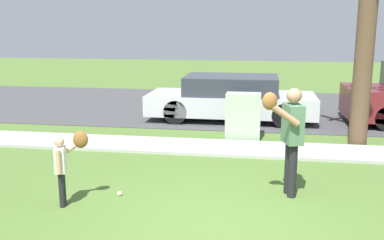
{
  "coord_description": "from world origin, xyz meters",
  "views": [
    {
      "loc": [
        0.51,
        -5.57,
        2.64
      ],
      "look_at": [
        -0.67,
        1.88,
        1.0
      ],
      "focal_mm": 41.34,
      "sensor_mm": 36.0,
      "label": 1
    }
  ],
  "objects_px": {
    "baseball": "(120,194)",
    "person_child": "(66,159)",
    "parked_sedan_silver": "(231,98)",
    "person_adult": "(290,131)",
    "utility_cabinet": "(243,116)"
  },
  "relations": [
    {
      "from": "baseball",
      "to": "parked_sedan_silver",
      "type": "height_order",
      "value": "parked_sedan_silver"
    },
    {
      "from": "person_adult",
      "to": "utility_cabinet",
      "type": "xyz_separation_m",
      "value": [
        -0.85,
        3.43,
        -0.51
      ]
    },
    {
      "from": "person_adult",
      "to": "utility_cabinet",
      "type": "distance_m",
      "value": 3.57
    },
    {
      "from": "baseball",
      "to": "person_child",
      "type": "bearing_deg",
      "value": -145.51
    },
    {
      "from": "parked_sedan_silver",
      "to": "person_adult",
      "type": "bearing_deg",
      "value": 103.15
    },
    {
      "from": "person_child",
      "to": "baseball",
      "type": "xyz_separation_m",
      "value": [
        0.65,
        0.45,
        -0.67
      ]
    },
    {
      "from": "baseball",
      "to": "person_adult",
      "type": "bearing_deg",
      "value": 9.34
    },
    {
      "from": "person_adult",
      "to": "parked_sedan_silver",
      "type": "distance_m",
      "value": 5.64
    },
    {
      "from": "person_child",
      "to": "parked_sedan_silver",
      "type": "relative_size",
      "value": 0.24
    },
    {
      "from": "person_child",
      "to": "baseball",
      "type": "bearing_deg",
      "value": 18.54
    },
    {
      "from": "baseball",
      "to": "parked_sedan_silver",
      "type": "bearing_deg",
      "value": 77.37
    },
    {
      "from": "person_adult",
      "to": "person_child",
      "type": "relative_size",
      "value": 1.56
    },
    {
      "from": "utility_cabinet",
      "to": "parked_sedan_silver",
      "type": "relative_size",
      "value": 0.23
    },
    {
      "from": "person_adult",
      "to": "parked_sedan_silver",
      "type": "relative_size",
      "value": 0.37
    },
    {
      "from": "person_adult",
      "to": "parked_sedan_silver",
      "type": "xyz_separation_m",
      "value": [
        -1.28,
        5.48,
        -0.43
      ]
    }
  ]
}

